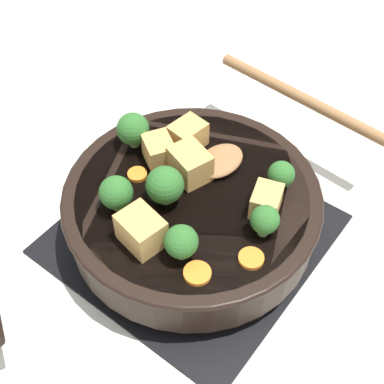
{
  "coord_description": "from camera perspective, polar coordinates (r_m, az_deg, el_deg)",
  "views": [
    {
      "loc": [
        -0.26,
        0.33,
        0.57
      ],
      "look_at": [
        0.0,
        0.0,
        0.09
      ],
      "focal_mm": 50.0,
      "sensor_mm": 36.0,
      "label": 1
    }
  ],
  "objects": [
    {
      "name": "front_burner_grate",
      "position": [
        0.7,
        0.0,
        -4.0
      ],
      "size": [
        0.31,
        0.31,
        0.03
      ],
      "color": "black",
      "rests_on": "ground_plane"
    },
    {
      "name": "wooden_spoon",
      "position": [
        0.73,
        8.48,
        7.46
      ],
      "size": [
        0.27,
        0.22,
        0.02
      ],
      "color": "olive",
      "rests_on": "skillet_pan"
    },
    {
      "name": "tofu_cube_center_large",
      "position": [
        0.58,
        -5.13,
        -4.3
      ],
      "size": [
        0.05,
        0.05,
        0.04
      ],
      "primitive_type": "cube",
      "rotation": [
        0.0,
        0.0,
        6.09
      ],
      "color": "tan",
      "rests_on": "skillet_pan"
    },
    {
      "name": "tofu_cube_east_chunk",
      "position": [
        0.67,
        -3.56,
        4.41
      ],
      "size": [
        0.05,
        0.05,
        0.03
      ],
      "primitive_type": "cube",
      "rotation": [
        0.0,
        0.0,
        5.73
      ],
      "color": "tan",
      "rests_on": "skillet_pan"
    },
    {
      "name": "carrot_slice_near_center",
      "position": [
        0.66,
        -5.86,
        1.88
      ],
      "size": [
        0.02,
        0.02,
        0.01
      ],
      "primitive_type": "cylinder",
      "color": "orange",
      "rests_on": "skillet_pan"
    },
    {
      "name": "broccoli_floret_west_rim",
      "position": [
        0.64,
        9.49,
        1.83
      ],
      "size": [
        0.03,
        0.03,
        0.04
      ],
      "color": "#709956",
      "rests_on": "skillet_pan"
    },
    {
      "name": "tofu_cube_back_piece",
      "position": [
        0.64,
        -0.22,
        3.02
      ],
      "size": [
        0.06,
        0.05,
        0.04
      ],
      "primitive_type": "cube",
      "rotation": [
        0.0,
        0.0,
        5.96
      ],
      "color": "tan",
      "rests_on": "skillet_pan"
    },
    {
      "name": "broccoli_floret_center_top",
      "position": [
        0.59,
        7.76,
        -3.01
      ],
      "size": [
        0.03,
        0.03,
        0.04
      ],
      "color": "#709956",
      "rests_on": "skillet_pan"
    },
    {
      "name": "broccoli_floret_south_cluster",
      "position": [
        0.56,
        -1.15,
        -5.35
      ],
      "size": [
        0.04,
        0.04,
        0.04
      ],
      "color": "#709956",
      "rests_on": "skillet_pan"
    },
    {
      "name": "broccoli_floret_east_rim",
      "position": [
        0.61,
        -8.09,
        -0.09
      ],
      "size": [
        0.04,
        0.04,
        0.05
      ],
      "color": "#709956",
      "rests_on": "skillet_pan"
    },
    {
      "name": "broccoli_floret_near_spoon",
      "position": [
        0.68,
        -6.31,
        6.67
      ],
      "size": [
        0.04,
        0.04,
        0.05
      ],
      "color": "#709956",
      "rests_on": "skillet_pan"
    },
    {
      "name": "broccoli_floret_north_edge",
      "position": [
        0.61,
        -2.92,
        0.72
      ],
      "size": [
        0.04,
        0.04,
        0.05
      ],
      "color": "#709956",
      "rests_on": "skillet_pan"
    },
    {
      "name": "tofu_cube_near_handle",
      "position": [
        0.68,
        -0.46,
        6.06
      ],
      "size": [
        0.04,
        0.05,
        0.03
      ],
      "primitive_type": "cube",
      "rotation": [
        0.0,
        0.0,
        1.43
      ],
      "color": "tan",
      "rests_on": "skillet_pan"
    },
    {
      "name": "skillet_pan",
      "position": [
        0.66,
        -0.22,
        -1.57
      ],
      "size": [
        0.38,
        0.44,
        0.06
      ],
      "color": "black",
      "rests_on": "front_burner_grate"
    },
    {
      "name": "tofu_cube_west_chunk",
      "position": [
        0.62,
        7.92,
        -1.0
      ],
      "size": [
        0.04,
        0.05,
        0.03
      ],
      "primitive_type": "cube",
      "rotation": [
        0.0,
        0.0,
        5.03
      ],
      "color": "tan",
      "rests_on": "skillet_pan"
    },
    {
      "name": "carrot_slice_orange_thin",
      "position": [
        0.58,
        6.32,
        -7.05
      ],
      "size": [
        0.03,
        0.03,
        0.01
      ],
      "primitive_type": "cylinder",
      "color": "orange",
      "rests_on": "skillet_pan"
    },
    {
      "name": "ground_plane",
      "position": [
        0.71,
        0.0,
        -4.58
      ],
      "size": [
        2.4,
        2.4,
        0.0
      ],
      "primitive_type": "plane",
      "color": "silver"
    },
    {
      "name": "carrot_slice_edge_slice",
      "position": [
        0.57,
        0.57,
        -8.66
      ],
      "size": [
        0.03,
        0.03,
        0.01
      ],
      "primitive_type": "cylinder",
      "color": "orange",
      "rests_on": "skillet_pan"
    }
  ]
}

